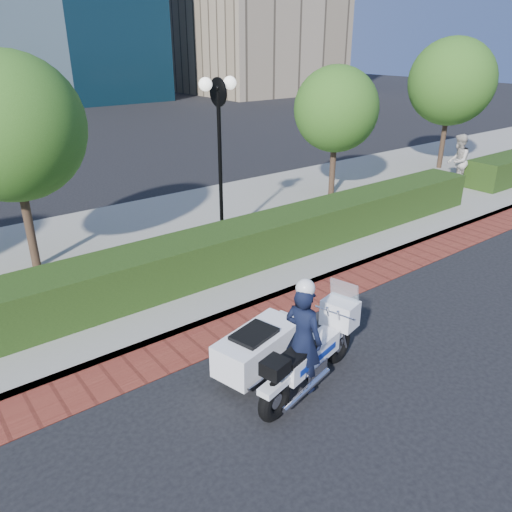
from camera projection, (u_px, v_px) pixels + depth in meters
ground at (335, 342)px, 9.29m from camera, size 120.00×120.00×0.00m
brick_strip at (282, 310)px, 10.38m from camera, size 60.00×1.00×0.01m
sidewalk at (176, 243)px, 13.62m from camera, size 60.00×8.00×0.15m
hedge_main at (225, 250)px, 11.65m from camera, size 18.00×1.20×1.00m
lamppost at (219, 136)px, 12.44m from camera, size 1.02×0.70×4.21m
tree_b at (10, 128)px, 10.68m from camera, size 3.20×3.20×4.89m
tree_c at (336, 109)px, 16.43m from camera, size 2.80×2.80×4.30m
tree_d at (452, 82)px, 19.84m from camera, size 3.40×3.40×5.16m
police_motorcycle at (287, 346)px, 7.93m from camera, size 2.50×1.80×2.03m
pedestrian at (457, 161)px, 18.04m from camera, size 1.15×1.05×1.93m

